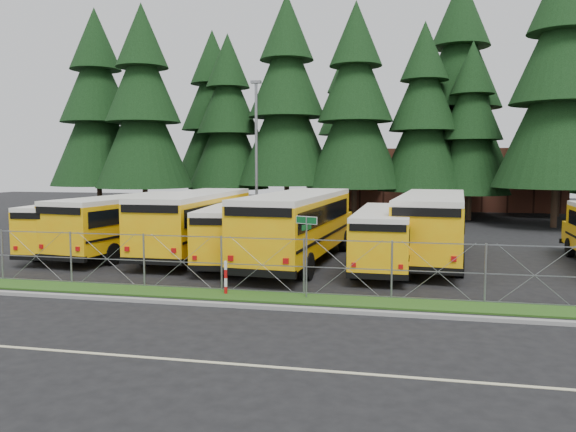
% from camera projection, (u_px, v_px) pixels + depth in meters
% --- Properties ---
extents(ground, '(120.00, 120.00, 0.00)m').
position_uv_depth(ground, '(336.00, 290.00, 20.33)').
color(ground, black).
rests_on(ground, ground).
extents(curb, '(50.00, 0.25, 0.12)m').
position_uv_depth(curb, '(324.00, 310.00, 17.30)').
color(curb, gray).
rests_on(curb, ground).
extents(grass_verge, '(50.00, 1.40, 0.06)m').
position_uv_depth(grass_verge, '(330.00, 300.00, 18.67)').
color(grass_verge, '#224B15').
rests_on(grass_verge, ground).
extents(road_lane_line, '(50.00, 0.12, 0.01)m').
position_uv_depth(road_lane_line, '(292.00, 368.00, 12.53)').
color(road_lane_line, beige).
rests_on(road_lane_line, ground).
extents(chainlink_fence, '(44.00, 0.10, 2.00)m').
position_uv_depth(chainlink_fence, '(333.00, 268.00, 19.26)').
color(chainlink_fence, gray).
rests_on(chainlink_fence, ground).
extents(brick_building, '(22.00, 10.00, 6.00)m').
position_uv_depth(brick_building, '(441.00, 179.00, 57.79)').
color(brick_building, brown).
rests_on(brick_building, ground).
extents(bus_0, '(2.89, 10.21, 2.65)m').
position_uv_depth(bus_0, '(88.00, 227.00, 28.75)').
color(bus_0, '#FFA708').
rests_on(bus_0, ground).
extents(bus_1, '(4.19, 11.51, 2.95)m').
position_uv_depth(bus_1, '(132.00, 224.00, 28.58)').
color(bus_1, '#FFA708').
rests_on(bus_1, ground).
extents(bus_2, '(2.88, 11.95, 3.13)m').
position_uv_depth(bus_2, '(198.00, 224.00, 28.11)').
color(bus_2, '#FFA708').
rests_on(bus_2, ground).
extents(bus_3, '(3.44, 10.36, 2.66)m').
position_uv_depth(bus_3, '(239.00, 233.00, 26.31)').
color(bus_3, '#FFA708').
rests_on(bus_3, ground).
extents(bus_4, '(3.92, 12.55, 3.24)m').
position_uv_depth(bus_4, '(300.00, 228.00, 25.63)').
color(bus_4, '#FFA708').
rests_on(bus_4, ground).
extents(bus_5, '(2.53, 9.90, 2.58)m').
position_uv_depth(bus_5, '(385.00, 238.00, 24.63)').
color(bus_5, '#FFA708').
rests_on(bus_5, ground).
extents(bus_6, '(3.94, 12.29, 3.17)m').
position_uv_depth(bus_6, '(432.00, 228.00, 26.10)').
color(bus_6, '#FFA708').
rests_on(bus_6, ground).
extents(street_sign, '(0.78, 0.51, 2.81)m').
position_uv_depth(street_sign, '(306.00, 239.00, 18.82)').
color(street_sign, gray).
rests_on(street_sign, ground).
extents(striped_bollard, '(0.11, 0.11, 1.20)m').
position_uv_depth(striped_bollard, '(226.00, 278.00, 19.48)').
color(striped_bollard, '#B20C0C').
rests_on(striped_bollard, ground).
extents(light_standard, '(0.70, 0.35, 10.14)m').
position_uv_depth(light_standard, '(256.00, 150.00, 38.28)').
color(light_standard, gray).
rests_on(light_standard, ground).
extents(conifer_0, '(8.10, 8.10, 17.92)m').
position_uv_depth(conifer_0, '(97.00, 113.00, 48.86)').
color(conifer_0, black).
rests_on(conifer_0, ground).
extents(conifer_1, '(7.92, 7.92, 17.51)m').
position_uv_depth(conifer_1, '(143.00, 112.00, 45.94)').
color(conifer_1, black).
rests_on(conifer_1, ground).
extents(conifer_2, '(7.16, 7.16, 15.84)m').
position_uv_depth(conifer_2, '(228.00, 125.00, 49.35)').
color(conifer_2, black).
rests_on(conifer_2, ground).
extents(conifer_3, '(8.45, 8.45, 18.70)m').
position_uv_depth(conifer_3, '(287.00, 107.00, 47.32)').
color(conifer_3, black).
rests_on(conifer_3, ground).
extents(conifer_4, '(7.93, 7.93, 17.54)m').
position_uv_depth(conifer_4, '(355.00, 111.00, 45.41)').
color(conifer_4, black).
rests_on(conifer_4, ground).
extents(conifer_5, '(7.18, 7.18, 15.88)m').
position_uv_depth(conifer_5, '(423.00, 121.00, 45.25)').
color(conifer_5, black).
rests_on(conifer_5, ground).
extents(conifer_6, '(6.43, 6.43, 14.22)m').
position_uv_depth(conifer_6, '(471.00, 131.00, 44.75)').
color(conifer_6, black).
rests_on(conifer_6, ground).
extents(conifer_7, '(8.74, 8.74, 19.34)m').
position_uv_depth(conifer_7, '(559.00, 90.00, 39.30)').
color(conifer_7, black).
rests_on(conifer_7, ground).
extents(conifer_10, '(7.69, 7.69, 17.02)m').
position_uv_depth(conifer_10, '(213.00, 122.00, 53.09)').
color(conifer_10, black).
rests_on(conifer_10, ground).
extents(conifer_11, '(7.35, 7.35, 16.25)m').
position_uv_depth(conifer_11, '(347.00, 127.00, 54.96)').
color(conifer_11, black).
rests_on(conifer_11, ground).
extents(conifer_12, '(9.24, 9.24, 20.43)m').
position_uv_depth(conifer_12, '(459.00, 97.00, 47.92)').
color(conifer_12, black).
rests_on(conifer_12, ground).
extents(conifer_13, '(8.06, 8.06, 17.82)m').
position_uv_depth(conifer_13, '(561.00, 112.00, 47.71)').
color(conifer_13, black).
rests_on(conifer_13, ground).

